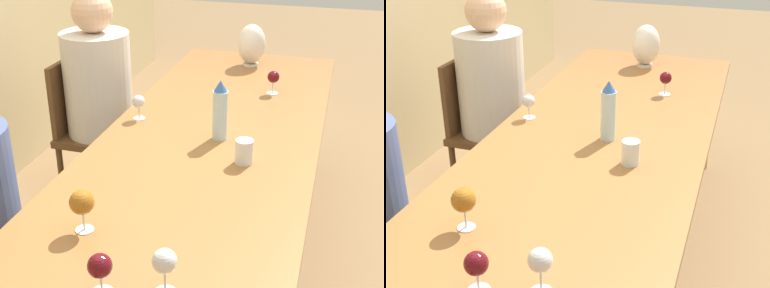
# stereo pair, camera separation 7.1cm
# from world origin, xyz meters

# --- Properties ---
(ground_plane) EXTENTS (14.00, 14.00, 0.00)m
(ground_plane) POSITION_xyz_m (0.00, 0.00, 0.00)
(ground_plane) COLOR olive
(dining_table) EXTENTS (2.97, 0.97, 0.75)m
(dining_table) POSITION_xyz_m (0.00, 0.00, 0.69)
(dining_table) COLOR #936033
(dining_table) RESTS_ON ground_plane
(water_bottle) EXTENTS (0.07, 0.07, 0.27)m
(water_bottle) POSITION_xyz_m (0.09, -0.04, 0.88)
(water_bottle) COLOR #ADCCD6
(water_bottle) RESTS_ON dining_table
(water_tumbler) EXTENTS (0.07, 0.07, 0.10)m
(water_tumbler) POSITION_xyz_m (-0.11, -0.19, 0.80)
(water_tumbler) COLOR silver
(water_tumbler) RESTS_ON dining_table
(vase) EXTENTS (0.17, 0.17, 0.26)m
(vase) POSITION_xyz_m (1.20, 0.02, 0.88)
(vase) COLOR silver
(vase) RESTS_ON dining_table
(wine_glass_0) EXTENTS (0.07, 0.07, 0.15)m
(wine_glass_0) POSITION_xyz_m (-0.94, -0.14, 0.85)
(wine_glass_0) COLOR silver
(wine_glass_0) RESTS_ON dining_table
(wine_glass_1) EXTENTS (0.06, 0.06, 0.12)m
(wine_glass_1) POSITION_xyz_m (0.20, 0.38, 0.83)
(wine_glass_1) COLOR silver
(wine_glass_1) RESTS_ON dining_table
(wine_glass_2) EXTENTS (0.08, 0.08, 0.15)m
(wine_glass_2) POSITION_xyz_m (-0.72, 0.21, 0.85)
(wine_glass_2) COLOR silver
(wine_glass_2) RESTS_ON dining_table
(wine_glass_3) EXTENTS (0.07, 0.07, 0.13)m
(wine_glass_3) POSITION_xyz_m (0.73, -0.19, 0.83)
(wine_glass_3) COLOR silver
(wine_glass_3) RESTS_ON dining_table
(wine_glass_4) EXTENTS (0.07, 0.07, 0.13)m
(wine_glass_4) POSITION_xyz_m (-0.98, 0.03, 0.84)
(wine_glass_4) COLOR silver
(wine_glass_4) RESTS_ON dining_table
(chair_far) EXTENTS (0.44, 0.44, 0.87)m
(chair_far) POSITION_xyz_m (0.62, 0.87, 0.47)
(chair_far) COLOR brown
(chair_far) RESTS_ON ground_plane
(person_far) EXTENTS (0.39, 0.39, 1.27)m
(person_far) POSITION_xyz_m (0.62, 0.79, 0.67)
(person_far) COLOR #2D2D38
(person_far) RESTS_ON ground_plane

